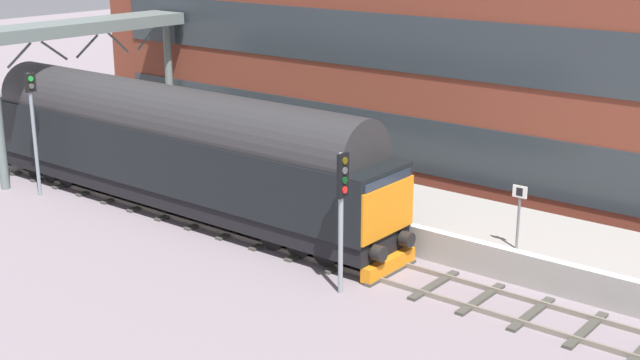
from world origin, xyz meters
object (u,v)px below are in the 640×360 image
(platform_number_sign, at_px, (519,207))
(signal_post_near, at_px, (342,203))
(signal_post_mid, at_px, (33,121))
(diesel_locomotive, at_px, (171,145))

(platform_number_sign, bearing_deg, signal_post_near, 138.88)
(signal_post_near, bearing_deg, signal_post_mid, 90.00)
(diesel_locomotive, bearing_deg, signal_post_mid, 110.70)
(signal_post_mid, distance_m, platform_number_sign, 18.69)
(signal_post_near, distance_m, signal_post_mid, 14.78)
(diesel_locomotive, distance_m, signal_post_mid, 5.84)
(diesel_locomotive, bearing_deg, signal_post_near, -102.44)
(signal_post_near, xyz_separation_m, platform_number_sign, (3.98, -3.47, -0.44))
(signal_post_near, relative_size, platform_number_sign, 2.15)
(signal_post_near, height_order, platform_number_sign, signal_post_near)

